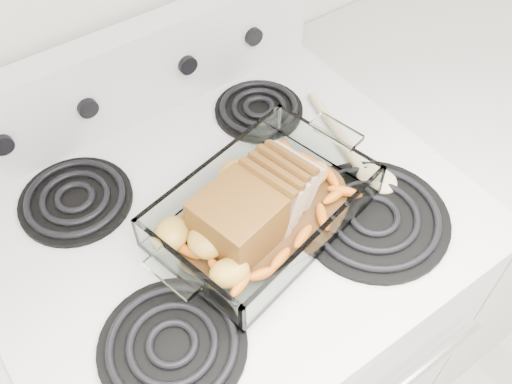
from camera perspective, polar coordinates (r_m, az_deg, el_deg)
electric_range at (r=1.34m, az=-2.46°, el=-13.75°), size 0.78×0.70×1.12m
counter_right at (r=1.63m, az=17.28°, el=-0.99°), size 0.58×0.68×0.93m
baking_dish at (r=0.91m, az=0.73°, el=-1.97°), size 0.34×0.22×0.07m
pork_roast at (r=0.88m, az=-0.83°, el=-1.54°), size 0.21×0.11×0.09m
roast_vegetables at (r=0.92m, az=-0.68°, el=-0.42°), size 0.33×0.18×0.04m
wooden_spoon at (r=1.03m, az=10.26°, el=3.46°), size 0.08×0.27×0.02m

